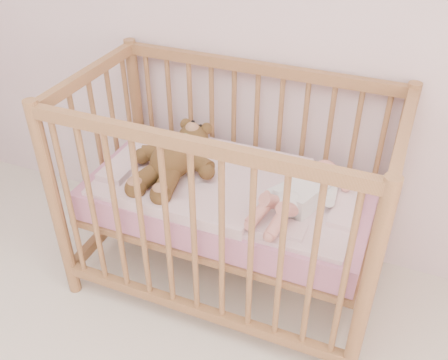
% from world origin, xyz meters
% --- Properties ---
extents(crib, '(1.36, 0.76, 1.00)m').
position_xyz_m(crib, '(0.04, 1.60, 0.50)').
color(crib, '#A57346').
rests_on(crib, floor).
extents(mattress, '(1.22, 0.62, 0.13)m').
position_xyz_m(mattress, '(0.04, 1.60, 0.49)').
color(mattress, pink).
rests_on(mattress, crib).
extents(blanket, '(1.10, 0.58, 0.06)m').
position_xyz_m(blanket, '(0.04, 1.60, 0.56)').
color(blanket, pink).
rests_on(blanket, mattress).
extents(baby, '(0.43, 0.61, 0.13)m').
position_xyz_m(baby, '(0.37, 1.58, 0.64)').
color(baby, white).
rests_on(baby, blanket).
extents(teddy_bear, '(0.41, 0.58, 0.16)m').
position_xyz_m(teddy_bear, '(-0.21, 1.58, 0.65)').
color(teddy_bear, brown).
rests_on(teddy_bear, blanket).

